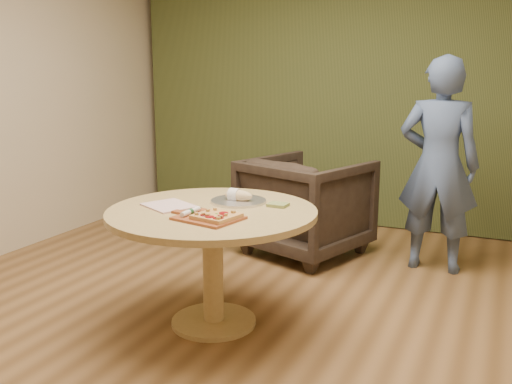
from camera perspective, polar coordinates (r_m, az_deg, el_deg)
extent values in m
cube|color=brown|center=(3.56, -2.86, -14.46)|extent=(5.00, 6.00, 0.02)
cube|color=beige|center=(6.02, 10.38, 10.26)|extent=(5.00, 0.02, 2.80)
cube|color=#343E1C|center=(5.91, 10.12, 10.24)|extent=(4.80, 0.14, 2.78)
cylinder|color=tan|center=(3.73, -4.23, -12.76)|extent=(0.54, 0.54, 0.03)
cylinder|color=tan|center=(3.60, -4.32, -7.85)|extent=(0.13, 0.13, 0.68)
cylinder|color=tan|center=(3.49, -4.42, -2.06)|extent=(1.29, 1.29, 0.04)
cube|color=brown|center=(3.26, -4.77, -2.62)|extent=(0.40, 0.35, 0.01)
cube|color=brown|center=(3.40, -7.59, -2.04)|extent=(0.11, 0.07, 0.01)
cube|color=tan|center=(3.22, -3.96, -2.42)|extent=(0.26, 0.26, 0.02)
cylinder|color=maroon|center=(3.18, -3.50, -2.37)|extent=(0.04, 0.04, 0.00)
cylinder|color=maroon|center=(3.13, -3.88, -2.63)|extent=(0.05, 0.05, 0.00)
cylinder|color=maroon|center=(3.16, -4.66, -2.48)|extent=(0.05, 0.05, 0.00)
cylinder|color=maroon|center=(3.20, -5.22, -2.30)|extent=(0.05, 0.05, 0.00)
cylinder|color=maroon|center=(3.24, -3.25, -2.10)|extent=(0.05, 0.05, 0.00)
cylinder|color=maroon|center=(3.14, -3.68, -2.58)|extent=(0.05, 0.05, 0.00)
cube|color=#B68C44|center=(3.18, -4.86, -2.32)|extent=(0.02, 0.02, 0.01)
cube|color=#B68C44|center=(3.31, -4.12, -1.72)|extent=(0.02, 0.02, 0.01)
cube|color=#B68C44|center=(3.28, -4.83, -1.85)|extent=(0.02, 0.02, 0.01)
cube|color=#B68C44|center=(3.20, -5.29, -2.20)|extent=(0.02, 0.02, 0.01)
cube|color=#B68C44|center=(3.18, -3.01, -2.29)|extent=(0.02, 0.02, 0.01)
cube|color=#B68C44|center=(3.21, -5.96, -2.18)|extent=(0.03, 0.03, 0.01)
cube|color=#B68C44|center=(3.24, -2.29, -1.99)|extent=(0.02, 0.02, 0.01)
cube|color=#B68C44|center=(3.14, -3.52, -2.48)|extent=(0.02, 0.02, 0.01)
cube|color=#B68C44|center=(3.11, -3.78, -2.63)|extent=(0.02, 0.02, 0.01)
cube|color=#367E1C|center=(3.19, -5.31, -2.36)|extent=(0.01, 0.01, 0.00)
cube|color=#367E1C|center=(3.18, -4.94, -2.38)|extent=(0.01, 0.01, 0.00)
cube|color=#367E1C|center=(3.22, -5.80, -2.23)|extent=(0.01, 0.01, 0.00)
cube|color=#367E1C|center=(3.21, -2.96, -2.24)|extent=(0.01, 0.01, 0.00)
cube|color=#367E1C|center=(3.17, -5.06, -2.47)|extent=(0.01, 0.01, 0.00)
cube|color=#367E1C|center=(3.12, -4.21, -2.67)|extent=(0.01, 0.01, 0.00)
cube|color=#367E1C|center=(3.23, -3.96, -2.17)|extent=(0.01, 0.01, 0.00)
cube|color=#367E1C|center=(3.19, -5.41, -2.36)|extent=(0.01, 0.01, 0.00)
cube|color=#9B4D74|center=(3.19, -5.22, -2.37)|extent=(0.01, 0.03, 0.00)
cube|color=#9B4D74|center=(3.23, -5.75, -2.17)|extent=(0.02, 0.03, 0.00)
cube|color=#9B4D74|center=(3.18, -5.37, -2.39)|extent=(0.03, 0.01, 0.00)
cylinder|color=silver|center=(3.32, -6.58, -1.96)|extent=(0.04, 0.17, 0.03)
cylinder|color=#194C26|center=(3.32, -6.58, -1.96)|extent=(0.04, 0.03, 0.03)
cube|color=silver|center=(3.40, -5.68, -1.62)|extent=(0.02, 0.04, 0.00)
cube|color=white|center=(3.59, -8.71, -1.36)|extent=(0.38, 0.36, 0.01)
cylinder|color=silver|center=(3.66, -1.76, -0.96)|extent=(0.35, 0.35, 0.01)
cylinder|color=silver|center=(3.66, -1.76, -0.88)|extent=(0.36, 0.36, 0.02)
ellipsoid|color=#DBBF86|center=(3.65, -1.77, -0.35)|extent=(0.19, 0.08, 0.07)
cylinder|color=silver|center=(3.67, -2.19, -0.31)|extent=(0.06, 0.09, 0.09)
cube|color=#5A692F|center=(3.55, 2.22, -1.29)|extent=(0.12, 0.10, 0.02)
imported|color=black|center=(4.95, 5.02, -0.90)|extent=(1.14, 1.10, 0.94)
imported|color=#42567D|center=(4.69, 17.79, 2.55)|extent=(0.62, 0.41, 1.69)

